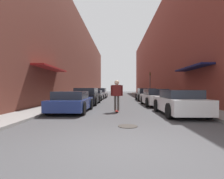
% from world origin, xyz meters
% --- Properties ---
extents(ground, '(115.71, 115.71, 0.00)m').
position_xyz_m(ground, '(0.00, 21.04, 0.00)').
color(ground, '#424244').
extents(curb_strip_left, '(1.80, 52.60, 0.12)m').
position_xyz_m(curb_strip_left, '(-4.82, 26.30, 0.06)').
color(curb_strip_left, gray).
rests_on(curb_strip_left, ground).
extents(curb_strip_right, '(1.80, 52.60, 0.12)m').
position_xyz_m(curb_strip_right, '(4.82, 26.30, 0.06)').
color(curb_strip_right, gray).
rests_on(curb_strip_right, ground).
extents(building_row_left, '(4.90, 52.60, 12.10)m').
position_xyz_m(building_row_left, '(-7.72, 26.29, 6.05)').
color(building_row_left, brown).
rests_on(building_row_left, ground).
extents(building_row_right, '(4.90, 52.60, 13.33)m').
position_xyz_m(building_row_right, '(7.72, 26.29, 6.66)').
color(building_row_right, brown).
rests_on(building_row_right, ground).
extents(parked_car_left_0, '(2.00, 4.03, 1.20)m').
position_xyz_m(parked_car_left_0, '(-2.87, 6.02, 0.59)').
color(parked_car_left_0, navy).
rests_on(parked_car_left_0, ground).
extents(parked_car_left_1, '(2.02, 4.33, 1.40)m').
position_xyz_m(parked_car_left_1, '(-2.87, 10.89, 0.68)').
color(parked_car_left_1, black).
rests_on(parked_car_left_1, ground).
extents(parked_car_left_2, '(1.89, 4.18, 1.15)m').
position_xyz_m(parked_car_left_2, '(-2.89, 16.09, 0.56)').
color(parked_car_left_2, gray).
rests_on(parked_car_left_2, ground).
extents(parked_car_left_3, '(1.94, 4.39, 1.42)m').
position_xyz_m(parked_car_left_3, '(-2.78, 21.14, 0.67)').
color(parked_car_left_3, '#B7B7BC').
rests_on(parked_car_left_3, ground).
extents(parked_car_right_0, '(1.90, 4.12, 1.28)m').
position_xyz_m(parked_car_right_0, '(2.93, 5.11, 0.64)').
color(parked_car_right_0, silver).
rests_on(parked_car_right_0, ground).
extents(parked_car_right_1, '(1.85, 4.51, 1.32)m').
position_xyz_m(parked_car_right_1, '(2.75, 10.10, 0.65)').
color(parked_car_right_1, silver).
rests_on(parked_car_right_1, ground).
extents(parked_car_right_2, '(2.08, 4.11, 1.38)m').
position_xyz_m(parked_car_right_2, '(2.96, 15.79, 0.67)').
color(parked_car_right_2, '#232326').
rests_on(parked_car_right_2, ground).
extents(skateboarder, '(0.70, 0.78, 1.83)m').
position_xyz_m(skateboarder, '(-0.28, 6.18, 1.13)').
color(skateboarder, '#B2231E').
rests_on(skateboarder, ground).
extents(manhole_cover, '(0.70, 0.70, 0.02)m').
position_xyz_m(manhole_cover, '(0.14, 2.29, 0.01)').
color(manhole_cover, '#332D28').
rests_on(manhole_cover, ground).
extents(traffic_light, '(0.16, 0.22, 3.60)m').
position_xyz_m(traffic_light, '(4.47, 21.57, 2.34)').
color(traffic_light, '#2D2D2D').
rests_on(traffic_light, curb_strip_right).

